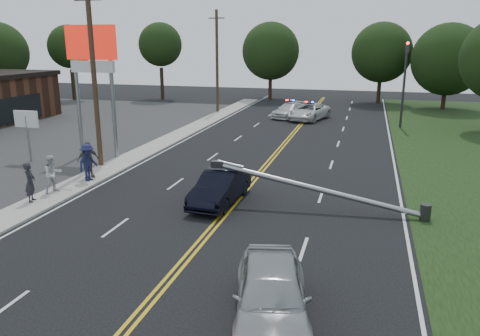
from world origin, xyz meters
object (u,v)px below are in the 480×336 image
(bystander_a, at_px, (30,182))
(bystander_d, at_px, (88,160))
(small_sign, at_px, (27,123))
(bystander_c, at_px, (88,162))
(bystander_b, at_px, (53,174))
(pylon_sign, at_px, (92,60))
(utility_pole_mid, at_px, (94,78))
(emergency_b, at_px, (290,110))
(waiting_sedan, at_px, (271,295))
(emergency_a, at_px, (309,112))
(fallen_streetlight, at_px, (329,191))
(utility_pole_far, at_px, (217,62))
(traffic_signal, at_px, (405,77))
(crashed_sedan, at_px, (220,187))

(bystander_a, bearing_deg, bystander_d, -26.90)
(small_sign, relative_size, bystander_c, 1.61)
(small_sign, distance_m, bystander_b, 7.51)
(pylon_sign, height_order, utility_pole_mid, utility_pole_mid)
(emergency_b, height_order, bystander_d, bystander_d)
(pylon_sign, height_order, waiting_sedan, pylon_sign)
(emergency_a, bearing_deg, bystander_d, -95.33)
(pylon_sign, bearing_deg, small_sign, -150.26)
(pylon_sign, relative_size, emergency_a, 1.49)
(fallen_streetlight, xyz_separation_m, utility_pole_far, (-13.39, 26.00, 4.17))
(traffic_signal, bearing_deg, bystander_a, -124.85)
(waiting_sedan, height_order, emergency_a, waiting_sedan)
(emergency_a, distance_m, bystander_c, 24.44)
(small_sign, height_order, utility_pole_far, utility_pole_far)
(waiting_sedan, xyz_separation_m, bystander_c, (-11.57, 9.73, 0.26))
(utility_pole_far, xyz_separation_m, bystander_a, (0.46, -28.48, -4.07))
(utility_pole_mid, xyz_separation_m, waiting_sedan, (12.69, -12.68, -4.27))
(bystander_c, bearing_deg, emergency_b, -7.21)
(small_sign, distance_m, bystander_a, 8.45)
(bystander_d, bearing_deg, emergency_b, 17.65)
(traffic_signal, distance_m, crashed_sedan, 24.10)
(utility_pole_far, bearing_deg, small_sign, -102.31)
(small_sign, bearing_deg, utility_pole_far, 77.69)
(crashed_sedan, distance_m, bystander_c, 7.57)
(utility_pole_far, xyz_separation_m, bystander_c, (1.12, -24.95, -4.00))
(emergency_a, distance_m, emergency_b, 2.11)
(utility_pole_far, relative_size, waiting_sedan, 2.09)
(utility_pole_far, height_order, crashed_sedan, utility_pole_far)
(utility_pole_mid, relative_size, waiting_sedan, 2.09)
(emergency_b, relative_size, bystander_b, 2.64)
(utility_pole_mid, distance_m, emergency_b, 22.62)
(fallen_streetlight, bearing_deg, traffic_signal, 79.41)
(small_sign, height_order, traffic_signal, traffic_signal)
(bystander_a, relative_size, bystander_b, 1.00)
(emergency_b, bearing_deg, bystander_d, -87.05)
(bystander_c, bearing_deg, emergency_a, -12.10)
(traffic_signal, relative_size, crashed_sedan, 1.58)
(bystander_b, bearing_deg, waiting_sedan, -94.59)
(traffic_signal, distance_m, fallen_streetlight, 22.62)
(small_sign, height_order, emergency_a, small_sign)
(pylon_sign, xyz_separation_m, waiting_sedan, (13.99, -14.68, -5.18))
(waiting_sedan, distance_m, bystander_c, 15.12)
(bystander_a, xyz_separation_m, bystander_d, (0.33, 4.05, 0.07))
(emergency_b, bearing_deg, bystander_b, -85.88)
(small_sign, height_order, utility_pole_mid, utility_pole_mid)
(utility_pole_far, bearing_deg, utility_pole_mid, -90.00)
(waiting_sedan, distance_m, emergency_a, 32.82)
(traffic_signal, bearing_deg, bystander_d, -129.28)
(bystander_b, bearing_deg, utility_pole_mid, 34.23)
(pylon_sign, xyz_separation_m, emergency_a, (10.83, 17.99, -5.25))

